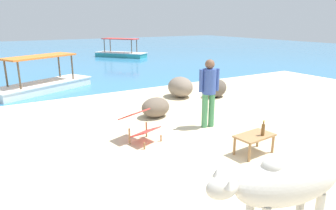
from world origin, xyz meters
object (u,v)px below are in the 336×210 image
cow (284,183)px  boat_white (43,84)px  deck_chair_near (140,124)px  person_standing (209,88)px  low_bench_table (254,138)px  boat_teal (121,53)px  bottle (263,129)px

cow → boat_white: bearing=-71.9°
deck_chair_near → person_standing: size_ratio=0.56×
low_bench_table → boat_teal: bearing=71.9°
cow → person_standing: (1.59, 3.41, 0.29)m
bottle → person_standing: (0.09, 1.76, 0.44)m
low_bench_table → deck_chair_near: (-1.59, 1.69, 0.06)m
low_bench_table → bottle: 0.23m
deck_chair_near → person_standing: (1.79, -0.03, 0.56)m
bottle → deck_chair_near: 2.47m
boat_white → bottle: bearing=81.9°
deck_chair_near → boat_white: boat_white is taller
bottle → person_standing: bearing=87.0°
cow → boat_teal: (5.44, 18.18, -0.41)m
bottle → boat_white: boat_white is taller
bottle → deck_chair_near: size_ratio=0.33×
low_bench_table → boat_teal: boat_teal is taller
deck_chair_near → person_standing: bearing=68.1°
deck_chair_near → cow: bearing=-17.5°
boat_teal → boat_white: same height
cow → deck_chair_near: bearing=-75.3°
low_bench_table → person_standing: size_ratio=0.49×
boat_teal → boat_white: size_ratio=0.95×
person_standing → boat_white: bearing=35.0°
person_standing → boat_teal: (3.85, 14.77, -0.70)m
low_bench_table → person_standing: person_standing is taller
person_standing → boat_teal: size_ratio=0.45×
bottle → cow: bearing=-132.2°
low_bench_table → boat_white: bearing=103.6°
bottle → deck_chair_near: bearing=133.5°
cow → person_standing: bearing=-103.6°
boat_teal → cow: bearing=125.8°
deck_chair_near → boat_teal: bearing=138.2°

